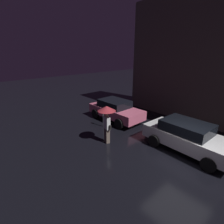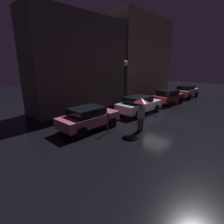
{
  "view_description": "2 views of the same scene",
  "coord_description": "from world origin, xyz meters",
  "px_view_note": "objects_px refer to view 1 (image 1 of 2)",
  "views": [
    {
      "loc": [
        2.72,
        -6.54,
        4.73
      ],
      "look_at": [
        -4.65,
        0.01,
        1.26
      ],
      "focal_mm": 28.0,
      "sensor_mm": 36.0,
      "label": 1
    },
    {
      "loc": [
        -12.57,
        -7.12,
        4.09
      ],
      "look_at": [
        -5.18,
        0.03,
        1.26
      ],
      "focal_mm": 28.0,
      "sensor_mm": 36.0,
      "label": 2
    }
  ],
  "objects_px": {
    "parking_meter": "(103,115)",
    "parked_car_white": "(188,136)",
    "parked_car_pink": "(116,110)",
    "pedestrian_with_umbrella": "(107,115)"
  },
  "relations": [
    {
      "from": "parked_car_pink",
      "to": "pedestrian_with_umbrella",
      "type": "bearing_deg",
      "value": -51.44
    },
    {
      "from": "parked_car_pink",
      "to": "pedestrian_with_umbrella",
      "type": "xyz_separation_m",
      "value": [
        2.12,
        -2.59,
        0.8
      ]
    },
    {
      "from": "parked_car_white",
      "to": "parking_meter",
      "type": "height_order",
      "value": "parked_car_white"
    },
    {
      "from": "parked_car_pink",
      "to": "parking_meter",
      "type": "relative_size",
      "value": 3.17
    },
    {
      "from": "parked_car_pink",
      "to": "parking_meter",
      "type": "height_order",
      "value": "parked_car_pink"
    },
    {
      "from": "parking_meter",
      "to": "parked_car_white",
      "type": "bearing_deg",
      "value": 14.41
    },
    {
      "from": "pedestrian_with_umbrella",
      "to": "parking_meter",
      "type": "height_order",
      "value": "pedestrian_with_umbrella"
    },
    {
      "from": "parked_car_pink",
      "to": "parking_meter",
      "type": "distance_m",
      "value": 1.46
    },
    {
      "from": "parked_car_pink",
      "to": "parked_car_white",
      "type": "height_order",
      "value": "parked_car_white"
    },
    {
      "from": "parked_car_white",
      "to": "pedestrian_with_umbrella",
      "type": "relative_size",
      "value": 2.1
    }
  ]
}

